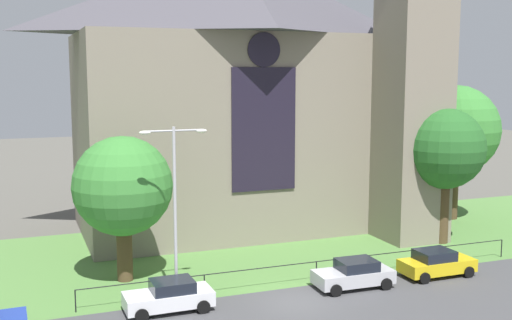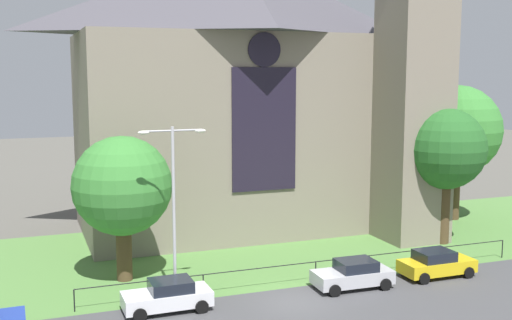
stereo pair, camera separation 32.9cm
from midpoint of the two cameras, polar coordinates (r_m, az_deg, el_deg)
The scene contains 12 objects.
ground at distance 41.12m, azimuth -2.50°, elevation -8.13°, with size 160.00×160.00×0.00m, color #56544C.
road_asphalt at distance 30.57m, azimuth 4.87°, elevation -13.89°, with size 120.00×8.00×0.01m, color #424244.
grass_verge at distance 39.30m, azimuth -1.56°, elevation -8.88°, with size 120.00×20.00×0.01m, color #517F3D.
church_building at distance 46.04m, azimuth -1.10°, elevation 6.55°, with size 23.20×16.20×26.00m.
iron_railing at distance 35.06m, azimuth 5.22°, elevation -9.37°, with size 25.58×0.07×1.13m.
tree_left_near at distance 34.85m, azimuth -12.23°, elevation -2.38°, with size 5.42×5.42×7.99m.
tree_right_near at distance 43.42m, azimuth 16.46°, elevation 0.89°, with size 5.37×5.37×9.07m.
tree_right_far at distance 50.94m, azimuth 17.31°, elevation 2.55°, with size 6.91×6.91×10.44m.
streetlamp_near at distance 31.26m, azimuth -7.66°, elevation -2.90°, with size 3.37×0.26×8.75m.
parked_car_white at distance 31.14m, azimuth -8.15°, elevation -12.07°, with size 4.22×2.05×1.51m.
parked_car_silver at distance 34.36m, azimuth 8.58°, elevation -10.16°, with size 4.24×2.11×1.51m.
parked_car_yellow at distance 37.19m, azimuth 15.74°, elevation -8.96°, with size 4.20×2.02×1.51m.
Camera 1 is at (-12.62, -27.46, 11.31)m, focal length 44.24 mm.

